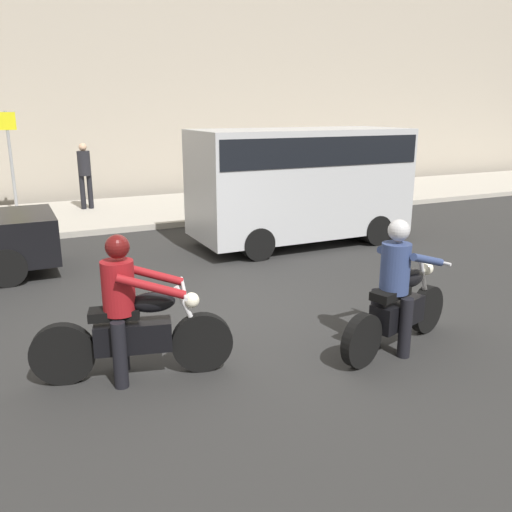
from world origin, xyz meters
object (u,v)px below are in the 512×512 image
motorcycle_with_rider_crimson (131,321)px  street_sign_post (10,153)px  pedestrian_bystander (85,171)px  motorcycle_with_rider_denim_blue (398,297)px  parked_van_silver (300,178)px

motorcycle_with_rider_crimson → street_sign_post: size_ratio=0.80×
street_sign_post → pedestrian_bystander: size_ratio=1.47×
motorcycle_with_rider_denim_blue → parked_van_silver: parked_van_silver is taller
motorcycle_with_rider_denim_blue → street_sign_post: street_sign_post is taller
parked_van_silver → street_sign_post: bearing=134.7°
motorcycle_with_rider_denim_blue → pedestrian_bystander: pedestrian_bystander is taller
motorcycle_with_rider_crimson → parked_van_silver: bearing=44.0°
parked_van_silver → pedestrian_bystander: parked_van_silver is taller
motorcycle_with_rider_crimson → pedestrian_bystander: pedestrian_bystander is taller
motorcycle_with_rider_denim_blue → parked_van_silver: bearing=72.7°
motorcycle_with_rider_crimson → motorcycle_with_rider_denim_blue: 3.09m
motorcycle_with_rider_crimson → motorcycle_with_rider_denim_blue: motorcycle_with_rider_denim_blue is taller
pedestrian_bystander → street_sign_post: bearing=177.8°
motorcycle_with_rider_crimson → parked_van_silver: 6.47m
motorcycle_with_rider_crimson → motorcycle_with_rider_denim_blue: size_ratio=1.06×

